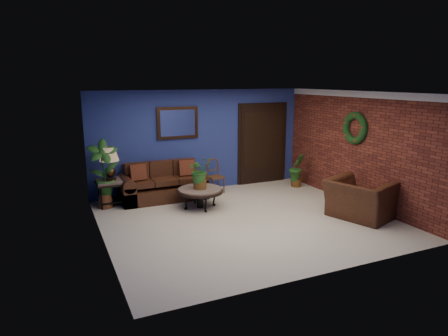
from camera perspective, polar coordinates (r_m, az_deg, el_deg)
name	(u,v)px	position (r m, az deg, el deg)	size (l,w,h in m)	color
floor	(246,219)	(8.07, 3.13, -7.34)	(5.50, 5.50, 0.00)	#C0B19F
wall_back	(201,140)	(9.99, -3.35, 3.94)	(5.50, 0.04, 2.50)	navy
wall_left	(99,171)	(6.94, -17.39, -0.46)	(0.04, 5.00, 2.50)	navy
wall_right_brick	(357,148)	(9.30, 18.50, 2.67)	(0.04, 5.00, 2.50)	maroon
ceiling	(247,93)	(7.59, 3.36, 10.69)	(5.50, 5.00, 0.02)	silver
crown_molding	(360,94)	(9.16, 18.87, 9.94)	(0.03, 5.00, 0.14)	white
wall_mirror	(178,123)	(9.69, -6.64, 6.42)	(1.02, 0.06, 0.77)	#422615
closet_door	(262,144)	(10.73, 5.51, 3.43)	(1.44, 0.06, 2.18)	black
wreath	(355,128)	(9.24, 18.21, 5.45)	(0.72, 0.72, 0.16)	black
sofa	(163,187)	(9.45, -8.78, -2.65)	(1.96, 0.85, 0.88)	#482614
coffee_table	(200,191)	(8.69, -3.46, -3.31)	(1.00, 1.00, 0.43)	#55514B
end_table	(111,186)	(9.16, -15.85, -2.49)	(0.63, 0.63, 0.58)	#55514B
table_lamp	(109,160)	(9.03, -16.07, 1.13)	(0.42, 0.42, 0.70)	#422615
side_chair	(215,173)	(9.86, -1.37, -0.77)	(0.38, 0.38, 0.83)	#523317
armchair	(360,199)	(8.50, 18.86, -4.22)	(1.20, 1.05, 0.78)	#482614
coffee_plant	(200,171)	(8.58, -3.49, -0.49)	(0.55, 0.49, 0.70)	brown
floor_plant	(297,169)	(10.51, 10.36, -0.17)	(0.42, 0.35, 0.88)	brown
tall_plant	(103,171)	(8.96, -16.84, -0.44)	(0.71, 0.53, 1.50)	brown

